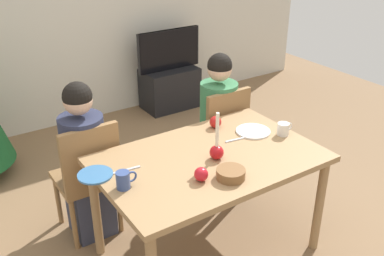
{
  "coord_description": "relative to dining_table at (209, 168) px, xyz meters",
  "views": [
    {
      "loc": [
        -1.42,
        -1.96,
        2.15
      ],
      "look_at": [
        0.0,
        0.2,
        0.87
      ],
      "focal_mm": 41.4,
      "sensor_mm": 36.0,
      "label": 1
    }
  ],
  "objects": [
    {
      "name": "back_wall",
      "position": [
        0.0,
        2.6,
        0.63
      ],
      "size": [
        6.4,
        0.1,
        2.6
      ],
      "primitive_type": "cube",
      "color": "beige",
      "rests_on": "ground"
    },
    {
      "name": "apple_by_left_plate",
      "position": [
        0.28,
        0.32,
        0.13
      ],
      "size": [
        0.09,
        0.09,
        0.09
      ],
      "primitive_type": "sphere",
      "color": "#B41B18",
      "rests_on": "dining_table"
    },
    {
      "name": "ground_plane",
      "position": [
        0.0,
        0.0,
        -0.67
      ],
      "size": [
        7.68,
        7.68,
        0.0
      ],
      "primitive_type": "plane",
      "color": "brown"
    },
    {
      "name": "chair_right",
      "position": [
        0.54,
        0.61,
        -0.15
      ],
      "size": [
        0.4,
        0.4,
        0.9
      ],
      "color": "olive",
      "rests_on": "ground"
    },
    {
      "name": "person_left_child",
      "position": [
        -0.59,
        0.64,
        -0.1
      ],
      "size": [
        0.3,
        0.3,
        1.17
      ],
      "color": "#33384C",
      "rests_on": "ground"
    },
    {
      "name": "plate_left",
      "position": [
        -0.69,
        0.19,
        0.09
      ],
      "size": [
        0.21,
        0.21,
        0.01
      ],
      "primitive_type": "cylinder",
      "color": "teal",
      "rests_on": "dining_table"
    },
    {
      "name": "tv",
      "position": [
        1.07,
        2.3,
        0.04
      ],
      "size": [
        0.79,
        0.05,
        0.46
      ],
      "color": "black",
      "rests_on": "tv_stand"
    },
    {
      "name": "chair_left",
      "position": [
        -0.59,
        0.61,
        -0.15
      ],
      "size": [
        0.4,
        0.4,
        0.9
      ],
      "color": "olive",
      "rests_on": "ground"
    },
    {
      "name": "bowl_walnuts",
      "position": [
        -0.04,
        -0.27,
        0.11
      ],
      "size": [
        0.17,
        0.17,
        0.06
      ],
      "primitive_type": "cylinder",
      "color": "brown",
      "rests_on": "dining_table"
    },
    {
      "name": "mug_left",
      "position": [
        -0.6,
        -0.02,
        0.13
      ],
      "size": [
        0.13,
        0.08,
        0.1
      ],
      "color": "#33477F",
      "rests_on": "dining_table"
    },
    {
      "name": "fork_right",
      "position": [
        0.29,
        0.08,
        0.09
      ],
      "size": [
        0.18,
        0.04,
        0.01
      ],
      "primitive_type": "cube",
      "rotation": [
        0.0,
        0.0,
        -0.14
      ],
      "color": "silver",
      "rests_on": "dining_table"
    },
    {
      "name": "tv_stand",
      "position": [
        1.07,
        2.3,
        -0.43
      ],
      "size": [
        0.64,
        0.4,
        0.48
      ],
      "primitive_type": "cube",
      "color": "black",
      "rests_on": "ground"
    },
    {
      "name": "dining_table",
      "position": [
        0.0,
        0.0,
        0.0
      ],
      "size": [
        1.4,
        0.9,
        0.75
      ],
      "color": "#99754C",
      "rests_on": "ground"
    },
    {
      "name": "person_right_child",
      "position": [
        0.54,
        0.64,
        -0.1
      ],
      "size": [
        0.3,
        0.3,
        1.17
      ],
      "color": "#33384C",
      "rests_on": "ground"
    },
    {
      "name": "plate_right",
      "position": [
        0.46,
        0.11,
        0.09
      ],
      "size": [
        0.24,
        0.24,
        0.01
      ],
      "primitive_type": "cylinder",
      "color": "white",
      "rests_on": "dining_table"
    },
    {
      "name": "apple_near_candle",
      "position": [
        -0.2,
        -0.19,
        0.12
      ],
      "size": [
        0.08,
        0.08,
        0.08
      ],
      "primitive_type": "sphere",
      "color": "red",
      "rests_on": "dining_table"
    },
    {
      "name": "candle_centerpiece",
      "position": [
        0.02,
        -0.04,
        0.15
      ],
      "size": [
        0.09,
        0.09,
        0.31
      ],
      "color": "red",
      "rests_on": "dining_table"
    },
    {
      "name": "fork_left",
      "position": [
        -0.51,
        0.14,
        0.09
      ],
      "size": [
        0.18,
        0.03,
        0.01
      ],
      "primitive_type": "cube",
      "rotation": [
        0.0,
        0.0,
        -0.09
      ],
      "color": "silver",
      "rests_on": "dining_table"
    },
    {
      "name": "mug_right",
      "position": [
        0.6,
        -0.03,
        0.13
      ],
      "size": [
        0.12,
        0.08,
        0.09
      ],
      "color": "silver",
      "rests_on": "dining_table"
    }
  ]
}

